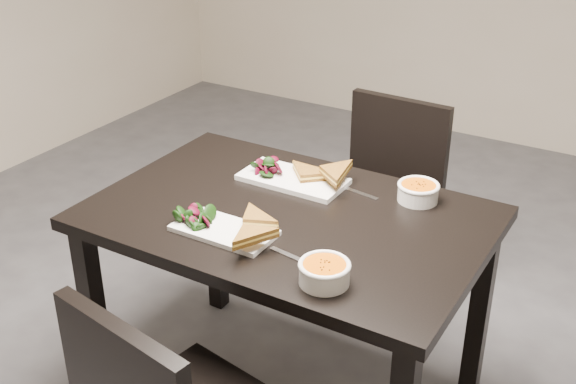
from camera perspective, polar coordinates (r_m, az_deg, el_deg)
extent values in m
plane|color=#47474C|center=(2.76, 4.14, -14.03)|extent=(5.00, 5.00, 0.00)
cube|color=black|center=(2.22, 0.00, -2.07)|extent=(1.20, 0.80, 0.04)
cube|color=black|center=(2.49, -15.05, -9.75)|extent=(0.06, 0.06, 0.71)
cube|color=black|center=(2.91, -5.74, -3.10)|extent=(0.06, 0.06, 0.71)
cube|color=black|center=(2.52, 14.87, -9.30)|extent=(0.06, 0.06, 0.71)
cube|color=black|center=(2.91, 6.85, -1.54)|extent=(0.43, 0.43, 0.04)
cube|color=black|center=(2.96, 1.91, -5.89)|extent=(0.04, 0.04, 0.41)
cube|color=black|center=(2.82, 8.25, -7.98)|extent=(0.04, 0.04, 0.41)
cube|color=black|center=(3.23, 5.21, -2.95)|extent=(0.04, 0.04, 0.41)
cube|color=black|center=(3.10, 11.10, -4.70)|extent=(0.04, 0.04, 0.41)
cube|color=black|center=(2.97, 8.73, 3.68)|extent=(0.42, 0.06, 0.40)
cube|color=white|center=(2.11, -5.08, -3.05)|extent=(0.30, 0.15, 0.02)
cylinder|color=white|center=(1.87, 2.89, -6.54)|extent=(0.13, 0.13, 0.05)
cylinder|color=orange|center=(1.86, 2.90, -5.95)|extent=(0.11, 0.11, 0.02)
torus|color=white|center=(1.85, 2.91, -5.77)|extent=(0.14, 0.14, 0.01)
cube|color=silver|center=(1.98, 0.68, -5.29)|extent=(0.18, 0.04, 0.00)
cube|color=white|center=(2.40, 0.40, 1.01)|extent=(0.35, 0.18, 0.02)
cylinder|color=white|center=(2.30, 10.24, -0.12)|extent=(0.13, 0.13, 0.05)
cylinder|color=orange|center=(2.29, 10.28, 0.37)|extent=(0.11, 0.11, 0.02)
torus|color=white|center=(2.29, 10.30, 0.52)|extent=(0.13, 0.13, 0.01)
cube|color=silver|center=(2.34, 5.25, 0.07)|extent=(0.18, 0.04, 0.00)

